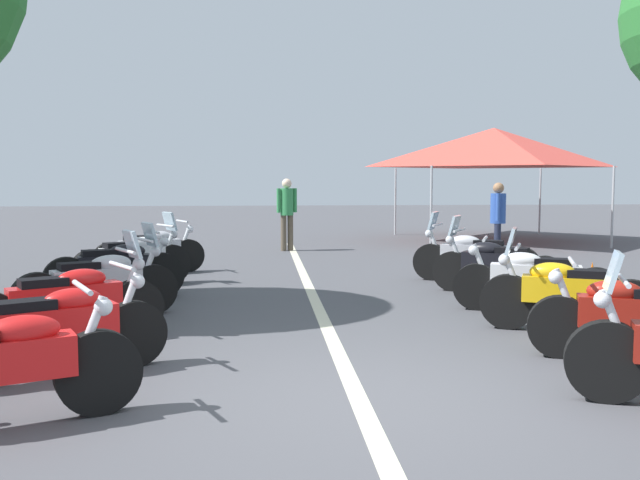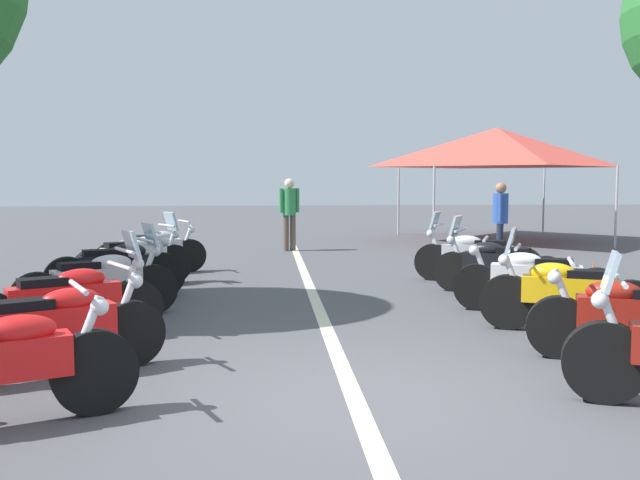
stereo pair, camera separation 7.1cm
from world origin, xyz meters
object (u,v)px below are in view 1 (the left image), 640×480
object	(u,v)px
motorcycle_left_row_5	(134,258)
motorcycle_right_row_5	(473,255)
motorcycle_left_row_4	(117,269)
event_tent	(494,147)
traffic_cone_1	(592,284)
motorcycle_right_row_4	(495,264)
motorcycle_left_row_1	(55,329)
motorcycle_right_row_2	(565,293)
motorcycle_left_row_3	(100,283)
motorcycle_left_row_6	(151,250)
motorcycle_left_row_2	(68,301)
motorcycle_right_row_1	(631,316)
bystander_0	(498,216)
motorcycle_right_row_3	(534,279)
bystander_1	(287,208)

from	to	relation	value
motorcycle_left_row_5	motorcycle_right_row_5	world-z (taller)	motorcycle_left_row_5
motorcycle_left_row_4	event_tent	bearing A→B (deg)	25.82
motorcycle_left_row_5	traffic_cone_1	bearing A→B (deg)	-50.67
motorcycle_right_row_4	event_tent	world-z (taller)	event_tent
motorcycle_left_row_1	motorcycle_right_row_2	bearing A→B (deg)	-14.77
motorcycle_left_row_1	motorcycle_left_row_3	size ratio (longest dim) A/B	0.99
motorcycle_left_row_6	motorcycle_left_row_2	bearing A→B (deg)	-115.11
motorcycle_left_row_2	motorcycle_right_row_1	xyz separation A→B (m)	(-1.23, -5.67, -0.02)
motorcycle_right_row_4	bystander_0	bearing A→B (deg)	-77.90
motorcycle_left_row_1	motorcycle_right_row_2	distance (m)	5.55
motorcycle_left_row_2	motorcycle_left_row_6	distance (m)	5.56
motorcycle_left_row_5	motorcycle_right_row_3	bearing A→B (deg)	-58.03
motorcycle_right_row_4	bystander_0	xyz separation A→B (m)	(3.92, -1.37, 0.53)
motorcycle_left_row_3	motorcycle_left_row_4	xyz separation A→B (m)	(1.43, 0.07, -0.01)
motorcycle_right_row_2	motorcycle_left_row_1	bearing A→B (deg)	39.06
motorcycle_left_row_1	bystander_0	size ratio (longest dim) A/B	1.12
motorcycle_left_row_1	motorcycle_left_row_6	xyz separation A→B (m)	(6.90, 0.21, -0.00)
motorcycle_left_row_4	motorcycle_left_row_6	world-z (taller)	motorcycle_left_row_4
motorcycle_right_row_1	motorcycle_left_row_1	bearing A→B (deg)	21.35
bystander_1	event_tent	bearing A→B (deg)	90.65
motorcycle_right_row_3	motorcycle_right_row_5	size ratio (longest dim) A/B	1.04
motorcycle_right_row_1	motorcycle_right_row_5	size ratio (longest dim) A/B	0.96
motorcycle_right_row_2	motorcycle_right_row_3	distance (m)	1.22
motorcycle_right_row_4	motorcycle_right_row_5	bearing A→B (deg)	-59.77
motorcycle_right_row_4	motorcycle_right_row_2	bearing A→B (deg)	119.47
motorcycle_left_row_2	event_tent	size ratio (longest dim) A/B	0.38
motorcycle_left_row_3	bystander_0	bearing A→B (deg)	9.23
traffic_cone_1	event_tent	size ratio (longest dim) A/B	0.12
motorcycle_right_row_5	motorcycle_right_row_4	bearing A→B (deg)	117.19
bystander_1	bystander_0	bearing A→B (deg)	36.56
motorcycle_right_row_1	motorcycle_right_row_5	world-z (taller)	motorcycle_right_row_5
motorcycle_right_row_3	bystander_0	distance (m)	5.64
motorcycle_left_row_2	motorcycle_left_row_3	distance (m)	1.33
motorcycle_right_row_5	event_tent	world-z (taller)	event_tent
bystander_1	motorcycle_left_row_4	bearing A→B (deg)	-42.15
motorcycle_left_row_6	motorcycle_right_row_2	size ratio (longest dim) A/B	1.04
motorcycle_left_row_1	bystander_1	world-z (taller)	bystander_1
bystander_0	bystander_1	xyz separation A→B (m)	(2.85, 4.35, 0.05)
motorcycle_left_row_2	motorcycle_right_row_4	bearing A→B (deg)	-2.26
motorcycle_left_row_2	motorcycle_left_row_4	xyz separation A→B (m)	(2.76, 0.04, -0.00)
motorcycle_left_row_4	motorcycle_left_row_5	size ratio (longest dim) A/B	1.09
traffic_cone_1	event_tent	distance (m)	10.49
motorcycle_right_row_2	motorcycle_right_row_4	distance (m)	2.74
motorcycle_right_row_1	motorcycle_right_row_4	world-z (taller)	motorcycle_right_row_4
motorcycle_right_row_1	motorcycle_left_row_3	bearing A→B (deg)	-4.16
bystander_0	event_tent	bearing A→B (deg)	-88.16
bystander_1	motorcycle_left_row_1	bearing A→B (deg)	-33.01
motorcycle_left_row_3	motorcycle_left_row_5	size ratio (longest dim) A/B	1.06
motorcycle_left_row_3	motorcycle_right_row_3	xyz separation A→B (m)	(-0.01, -5.66, -0.02)
motorcycle_left_row_3	motorcycle_right_row_1	size ratio (longest dim) A/B	1.00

